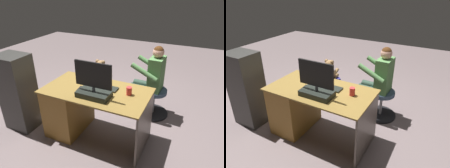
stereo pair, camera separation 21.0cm
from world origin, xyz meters
The scene contains 12 objects.
ground_plane centered at (0.00, 0.00, 0.00)m, with size 10.00×10.00×0.00m, color #6D5E5E.
desk centered at (0.38, 0.43, 0.40)m, with size 1.40×0.75×0.75m.
monitor centered at (-0.06, 0.60, 0.89)m, with size 0.48×0.22×0.45m.
keyboard centered at (-0.05, 0.34, 0.76)m, with size 0.42×0.14×0.02m, color black.
computer_mouse centered at (0.27, 0.34, 0.77)m, with size 0.06×0.10×0.04m, color #2B252D.
cup centered at (-0.43, 0.37, 0.81)m, with size 0.07×0.07×0.11m, color red.
tv_remote centered at (0.20, 0.51, 0.76)m, with size 0.04×0.15×0.02m, color black.
office_chair_teddy centered at (0.38, -0.42, 0.26)m, with size 0.50×0.50×0.46m.
teddy_bear centered at (0.38, -0.44, 0.62)m, with size 0.27×0.27×0.37m.
visitor_chair centered at (-0.58, -0.46, 0.26)m, with size 0.51×0.51×0.46m.
person centered at (-0.49, -0.46, 0.68)m, with size 0.54×0.49×1.18m.
equipment_rack centered at (1.16, 0.68, 0.57)m, with size 0.44×0.36×1.15m, color #32312E.
Camera 1 is at (-1.16, 2.48, 2.01)m, focal length 32.70 mm.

